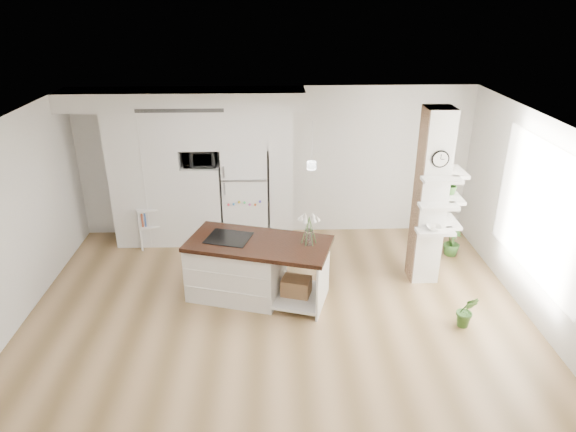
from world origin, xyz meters
name	(u,v)px	position (x,y,z in m)	size (l,w,h in m)	color
floor	(278,324)	(0.00, 0.00, 0.00)	(7.00, 6.00, 0.01)	tan
room	(277,198)	(0.00, 0.00, 1.86)	(7.04, 6.04, 2.72)	white
cabinet_wall	(190,160)	(-1.45, 2.67, 1.51)	(4.00, 0.71, 2.70)	white
refrigerator	(246,194)	(-0.53, 2.68, 0.88)	(0.78, 0.69, 1.75)	white
column	(437,200)	(2.38, 1.13, 1.35)	(0.69, 0.90, 2.70)	silver
window	(540,212)	(3.48, 0.30, 1.50)	(2.40, 2.40, 0.00)	white
pendant_light	(414,172)	(1.70, 0.15, 2.12)	(0.12, 0.12, 0.10)	white
kitchen_island	(244,266)	(-0.48, 0.78, 0.47)	(2.20, 1.49, 1.48)	white
bookshelf	(158,227)	(-2.09, 2.51, 0.32)	(0.71, 0.57, 0.74)	white
floor_plant_a	(467,311)	(2.53, -0.12, 0.24)	(0.27, 0.22, 0.49)	#38692A
floor_plant_b	(452,242)	(3.00, 1.92, 0.25)	(0.28, 0.28, 0.50)	#38692A
microwave	(200,157)	(-1.27, 2.62, 1.57)	(0.54, 0.37, 0.30)	#2D2D2D
shelf_plant	(452,184)	(2.63, 1.30, 1.52)	(0.27, 0.23, 0.30)	#38692A
decor_bowl	(434,228)	(2.30, 0.90, 1.00)	(0.22, 0.22, 0.05)	white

